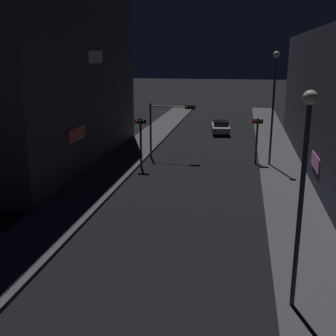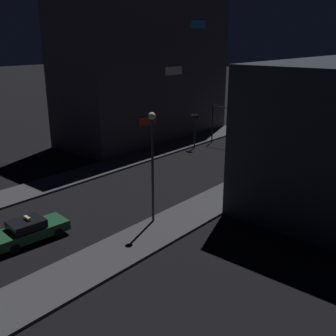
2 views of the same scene
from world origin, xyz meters
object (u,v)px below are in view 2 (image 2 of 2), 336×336
at_px(far_car, 296,126).
at_px(traffic_light_left_kerb, 195,124).
at_px(traffic_light_overhead, 224,116).
at_px(street_lamp_far_block, 289,104).
at_px(traffic_light_right_kerb, 279,132).
at_px(street_lamp_near_block, 152,153).
at_px(taxi, 30,230).

xyz_separation_m(far_car, traffic_light_left_kerb, (-5.16, -15.40, 2.01)).
height_order(traffic_light_overhead, traffic_light_left_kerb, traffic_light_overhead).
bearing_deg(street_lamp_far_block, traffic_light_overhead, 171.40).
xyz_separation_m(traffic_light_overhead, street_lamp_far_block, (8.19, -1.24, 2.35)).
xyz_separation_m(far_car, traffic_light_right_kerb, (3.50, -12.68, 1.89)).
bearing_deg(street_lamp_near_block, taxi, -120.78).
height_order(traffic_light_overhead, street_lamp_near_block, street_lamp_near_block).
height_order(far_car, traffic_light_right_kerb, traffic_light_right_kerb).
bearing_deg(far_car, traffic_light_left_kerb, -108.53).
distance_m(taxi, traffic_light_left_kerb, 24.30).
xyz_separation_m(traffic_light_left_kerb, street_lamp_near_block, (9.43, -16.95, 2.07)).
xyz_separation_m(taxi, street_lamp_near_block, (3.96, 6.64, 4.08)).
height_order(traffic_light_left_kerb, street_lamp_far_block, street_lamp_far_block).
relative_size(traffic_light_left_kerb, traffic_light_right_kerb, 1.05).
bearing_deg(street_lamp_near_block, far_car, 97.52).
distance_m(far_car, traffic_light_overhead, 12.78).
bearing_deg(far_car, street_lamp_far_block, -71.06).
bearing_deg(far_car, street_lamp_near_block, -82.48).
distance_m(far_car, traffic_light_left_kerb, 16.37).
height_order(taxi, traffic_light_left_kerb, traffic_light_left_kerb).
bearing_deg(street_lamp_far_block, street_lamp_near_block, -90.77).
bearing_deg(taxi, traffic_light_right_kerb, 83.11).
xyz_separation_m(traffic_light_left_kerb, traffic_light_right_kerb, (8.66, 2.72, -0.12)).
xyz_separation_m(taxi, traffic_light_left_kerb, (-5.48, 23.59, 2.01)).
height_order(traffic_light_left_kerb, street_lamp_near_block, street_lamp_near_block).
bearing_deg(street_lamp_far_block, far_car, 108.94).
xyz_separation_m(traffic_light_overhead, traffic_light_left_kerb, (-1.50, -3.44, -0.59)).
height_order(traffic_light_overhead, street_lamp_far_block, street_lamp_far_block).
bearing_deg(traffic_light_left_kerb, traffic_light_overhead, 66.40).
distance_m(taxi, traffic_light_right_kerb, 26.57).
distance_m(traffic_light_left_kerb, street_lamp_far_block, 10.36).
bearing_deg(traffic_light_left_kerb, traffic_light_right_kerb, 17.46).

